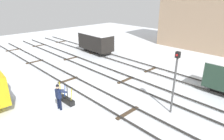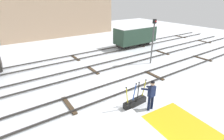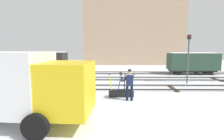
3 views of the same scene
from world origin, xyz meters
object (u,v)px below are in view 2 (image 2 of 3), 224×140
(switch_lever_frame, at_px, (135,101))
(rail_worker, at_px, (151,93))
(signal_post, at_px, (153,37))
(freight_car_back_track, at_px, (135,35))

(switch_lever_frame, xyz_separation_m, rail_worker, (0.44, -0.74, 0.77))
(signal_post, xyz_separation_m, freight_car_back_track, (2.71, 5.33, -1.06))
(rail_worker, height_order, signal_post, signal_post)
(rail_worker, bearing_deg, freight_car_back_track, 49.56)
(signal_post, relative_size, freight_car_back_track, 0.76)
(switch_lever_frame, xyz_separation_m, signal_post, (5.68, 4.18, 2.20))
(switch_lever_frame, distance_m, signal_post, 7.39)
(rail_worker, bearing_deg, switch_lever_frame, 118.00)
(switch_lever_frame, height_order, signal_post, signal_post)
(switch_lever_frame, relative_size, freight_car_back_track, 0.30)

